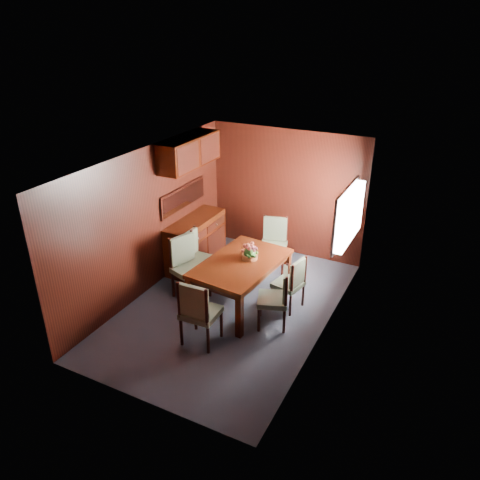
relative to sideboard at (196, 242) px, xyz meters
The scene contains 11 objects.
ground 1.66m from the sideboard, 38.66° to the right, with size 4.50×4.50×0.00m, color #333746.
room_shell 1.78m from the sideboard, 30.23° to the right, with size 3.06×4.52×2.41m.
sideboard is the anchor object (origin of this frame).
dining_table 1.58m from the sideboard, 31.39° to the right, with size 1.16×1.71×0.76m.
chair_left_near 1.08m from the sideboard, 65.37° to the right, with size 0.62×0.63×1.06m.
chair_left_far 0.73m from the sideboard, 58.33° to the right, with size 0.45×0.47×0.99m.
chair_right_near 2.35m from the sideboard, 27.72° to the right, with size 0.56×0.57×0.94m.
chair_right_far 2.19m from the sideboard, 15.52° to the right, with size 0.48×0.50×0.89m.
chair_head 2.38m from the sideboard, 57.46° to the right, with size 0.51×0.49×1.03m.
chair_foot 1.43m from the sideboard, 21.70° to the left, with size 0.56×0.54×0.97m.
flower_centerpiece 1.63m from the sideboard, 25.32° to the right, with size 0.27×0.27×0.27m.
Camera 1 is at (2.96, -5.50, 4.21)m, focal length 35.00 mm.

